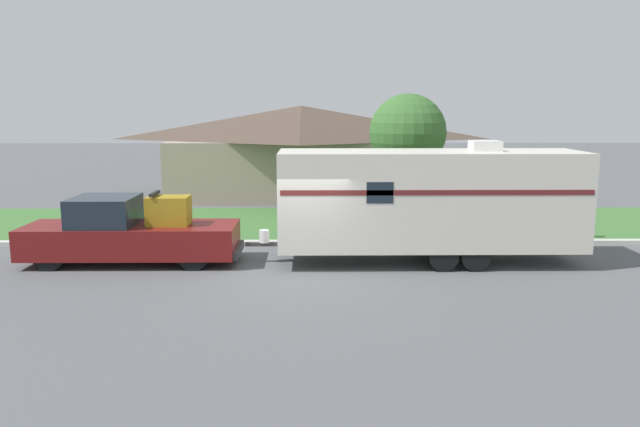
# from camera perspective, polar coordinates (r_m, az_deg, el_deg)

# --- Properties ---
(ground_plane) EXTENTS (120.00, 120.00, 0.00)m
(ground_plane) POSITION_cam_1_polar(r_m,az_deg,el_deg) (16.26, -1.71, -5.77)
(ground_plane) COLOR #515456
(curb_strip) EXTENTS (80.00, 0.30, 0.14)m
(curb_strip) POSITION_cam_1_polar(r_m,az_deg,el_deg) (19.88, -1.53, -2.69)
(curb_strip) COLOR beige
(curb_strip) RESTS_ON ground_plane
(lawn_strip) EXTENTS (80.00, 7.00, 0.03)m
(lawn_strip) POSITION_cam_1_polar(r_m,az_deg,el_deg) (23.47, -1.40, -0.90)
(lawn_strip) COLOR #3D6B33
(lawn_strip) RESTS_ON ground_plane
(house_across_street) EXTENTS (13.23, 7.48, 4.40)m
(house_across_street) POSITION_cam_1_polar(r_m,az_deg,el_deg) (30.97, -1.71, 5.91)
(house_across_street) COLOR gray
(house_across_street) RESTS_ON ground_plane
(pickup_truck) EXTENTS (6.00, 1.94, 2.01)m
(pickup_truck) POSITION_cam_1_polar(r_m,az_deg,el_deg) (18.26, -17.05, -1.76)
(pickup_truck) COLOR black
(pickup_truck) RESTS_ON ground_plane
(travel_trailer) EXTENTS (9.34, 2.34, 3.42)m
(travel_trailer) POSITION_cam_1_polar(r_m,az_deg,el_deg) (17.66, 9.97, 1.29)
(travel_trailer) COLOR black
(travel_trailer) RESTS_ON ground_plane
(mailbox) EXTENTS (0.48, 0.20, 1.37)m
(mailbox) POSITION_cam_1_polar(r_m,az_deg,el_deg) (22.15, 22.20, 0.46)
(mailbox) COLOR brown
(mailbox) RESTS_ON ground_plane
(tree_in_yard) EXTENTS (2.62, 2.62, 4.80)m
(tree_in_yard) POSITION_cam_1_polar(r_m,az_deg,el_deg) (21.57, 8.02, 7.31)
(tree_in_yard) COLOR brown
(tree_in_yard) RESTS_ON ground_plane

